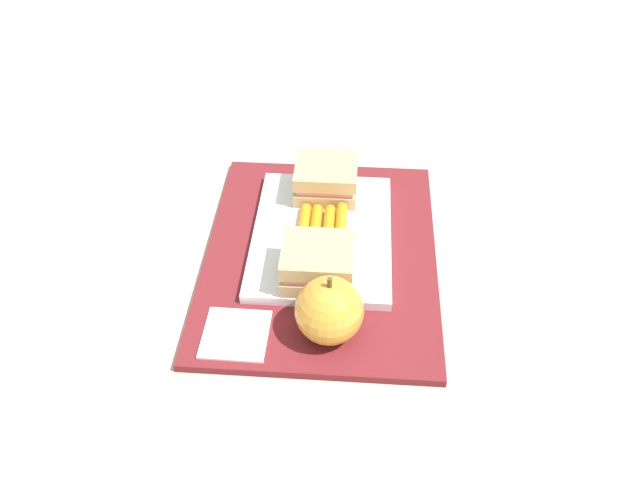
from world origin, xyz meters
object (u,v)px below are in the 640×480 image
Objects in this scene: food_tray at (322,235)px; sandwich_half_right at (318,263)px; paper_napkin at (236,334)px; carrot_sticks_bundle at (322,227)px; apple at (329,310)px; sandwich_half_left at (326,179)px.

sandwich_half_right is (0.08, 0.00, 0.03)m from food_tray.
sandwich_half_right reaches higher than paper_napkin.
apple is (0.15, 0.02, 0.02)m from carrot_sticks_bundle.
apple is (0.07, 0.02, 0.00)m from sandwich_half_right.
carrot_sticks_bundle is (-0.00, -0.00, 0.01)m from food_tray.
food_tray is 3.29× the size of paper_napkin.
food_tray is 0.01m from carrot_sticks_bundle.
sandwich_half_left is 1.00× the size of sandwich_half_right.
sandwich_half_left is 0.23m from apple.
carrot_sticks_bundle is 0.15m from apple.
food_tray is 0.15m from apple.
apple is 1.20× the size of paper_napkin.
food_tray is at bearing 152.74° from paper_napkin.
food_tray is 2.88× the size of sandwich_half_right.
carrot_sticks_bundle is 1.13× the size of paper_napkin.
carrot_sticks_bundle reaches higher than paper_napkin.
apple is (0.23, 0.02, 0.00)m from sandwich_half_left.
apple reaches higher than paper_napkin.
sandwich_half_right is 0.08m from carrot_sticks_bundle.
sandwich_half_right is (0.16, 0.00, 0.00)m from sandwich_half_left.
sandwich_half_left is at bearing 179.90° from carrot_sticks_bundle.
sandwich_half_left is at bearing 180.00° from food_tray.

